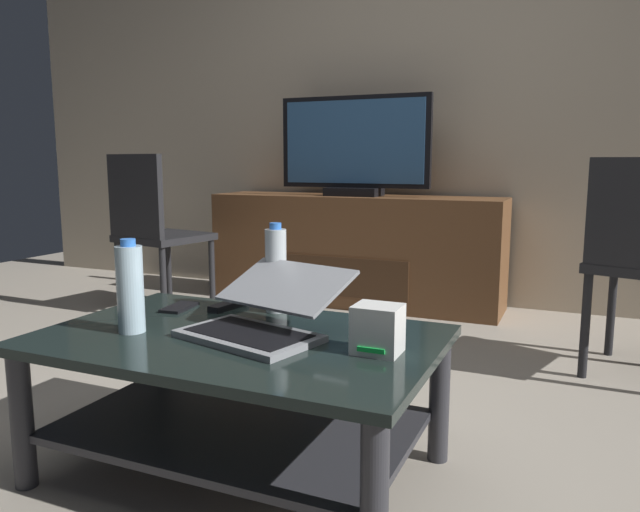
% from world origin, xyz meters
% --- Properties ---
extents(ground_plane, '(7.68, 7.68, 0.00)m').
position_xyz_m(ground_plane, '(0.00, 0.00, 0.00)').
color(ground_plane, '#9E9384').
extents(back_wall, '(6.40, 0.12, 2.80)m').
position_xyz_m(back_wall, '(0.00, 2.11, 1.40)').
color(back_wall, '#B2A38C').
rests_on(back_wall, ground).
extents(coffee_table, '(1.10, 0.70, 0.41)m').
position_xyz_m(coffee_table, '(-0.05, -0.31, 0.28)').
color(coffee_table, black).
rests_on(coffee_table, ground).
extents(media_cabinet, '(1.81, 0.43, 0.67)m').
position_xyz_m(media_cabinet, '(-0.49, 1.79, 0.33)').
color(media_cabinet, brown).
rests_on(media_cabinet, ground).
extents(television, '(0.94, 0.20, 0.60)m').
position_xyz_m(television, '(-0.49, 1.77, 0.96)').
color(television, black).
rests_on(television, media_cabinet).
extents(side_chair, '(0.51, 0.51, 0.92)m').
position_xyz_m(side_chair, '(-1.46, 1.08, 0.51)').
color(side_chair, black).
rests_on(side_chair, ground).
extents(laptop, '(0.45, 0.46, 0.17)m').
position_xyz_m(laptop, '(0.01, -0.28, 0.46)').
color(laptop, gray).
rests_on(laptop, coffee_table).
extents(router_box, '(0.12, 0.10, 0.12)m').
position_xyz_m(router_box, '(0.35, -0.31, 0.47)').
color(router_box, white).
rests_on(router_box, coffee_table).
extents(water_bottle_near, '(0.07, 0.07, 0.28)m').
position_xyz_m(water_bottle_near, '(-0.07, -0.04, 0.54)').
color(water_bottle_near, silver).
rests_on(water_bottle_near, coffee_table).
extents(water_bottle_far, '(0.07, 0.07, 0.26)m').
position_xyz_m(water_bottle_far, '(-0.34, -0.41, 0.53)').
color(water_bottle_far, silver).
rests_on(water_bottle_far, coffee_table).
extents(cell_phone, '(0.09, 0.15, 0.01)m').
position_xyz_m(cell_phone, '(-0.38, -0.14, 0.41)').
color(cell_phone, black).
rests_on(cell_phone, coffee_table).
extents(tv_remote, '(0.07, 0.16, 0.02)m').
position_xyz_m(tv_remote, '(-0.24, -0.06, 0.42)').
color(tv_remote, black).
rests_on(tv_remote, coffee_table).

